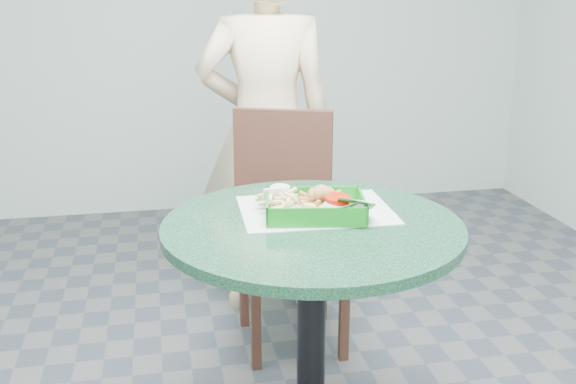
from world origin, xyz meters
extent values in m
cylinder|color=black|center=(0.00, 0.00, 0.38)|extent=(0.08, 0.08, 0.70)
cylinder|color=black|center=(0.00, 0.00, 0.73)|extent=(0.85, 0.85, 0.03)
cube|color=#3A2819|center=(0.08, 0.69, 0.45)|extent=(0.40, 0.40, 0.04)
cube|color=#3A2819|center=(0.08, 0.87, 0.70)|extent=(0.40, 0.04, 0.46)
cube|color=#3A2819|center=(-0.09, 0.52, 0.21)|extent=(0.04, 0.04, 0.43)
cube|color=#3A2819|center=(0.25, 0.52, 0.21)|extent=(0.04, 0.04, 0.43)
cube|color=#3A2819|center=(-0.09, 0.86, 0.21)|extent=(0.04, 0.04, 0.43)
cube|color=#3A2819|center=(0.25, 0.86, 0.21)|extent=(0.04, 0.04, 0.43)
imported|color=beige|center=(0.05, 1.06, 0.87)|extent=(0.67, 0.47, 1.73)
cube|color=silver|center=(0.03, 0.10, 0.75)|extent=(0.45, 0.34, 0.00)
cube|color=#0E7717|center=(0.02, 0.05, 0.76)|extent=(0.28, 0.20, 0.01)
cube|color=white|center=(0.02, 0.05, 0.76)|extent=(0.27, 0.19, 0.00)
cube|color=#0E7717|center=(0.02, 0.15, 0.79)|extent=(0.28, 0.01, 0.05)
cube|color=#0E7717|center=(0.02, -0.05, 0.79)|extent=(0.28, 0.01, 0.05)
cube|color=#0E7717|center=(0.15, 0.05, 0.79)|extent=(0.01, 0.20, 0.05)
cube|color=#0E7717|center=(-0.12, 0.05, 0.79)|extent=(0.01, 0.20, 0.05)
cylinder|color=#D4BB64|center=(0.04, 0.08, 0.78)|extent=(0.12, 0.12, 0.02)
cylinder|color=white|center=(-0.08, 0.14, 0.80)|extent=(0.06, 0.06, 0.03)
cylinder|color=#E9E7C9|center=(-0.08, 0.14, 0.82)|extent=(0.05, 0.05, 0.00)
cylinder|color=white|center=(0.08, 0.03, 0.78)|extent=(0.09, 0.09, 0.03)
torus|color=white|center=(0.08, 0.03, 0.80)|extent=(0.08, 0.08, 0.01)
cylinder|color=#BD1906|center=(0.08, 0.03, 0.81)|extent=(0.07, 0.07, 0.01)
camera|label=1|loc=(-0.41, -1.72, 1.41)|focal=42.00mm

